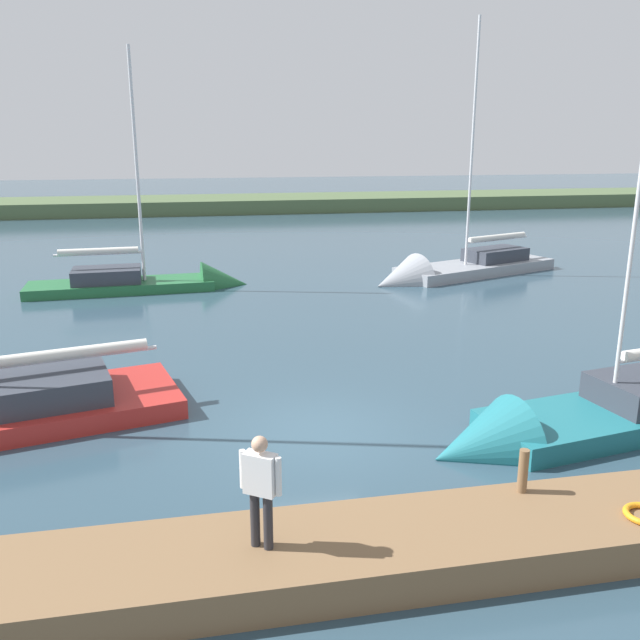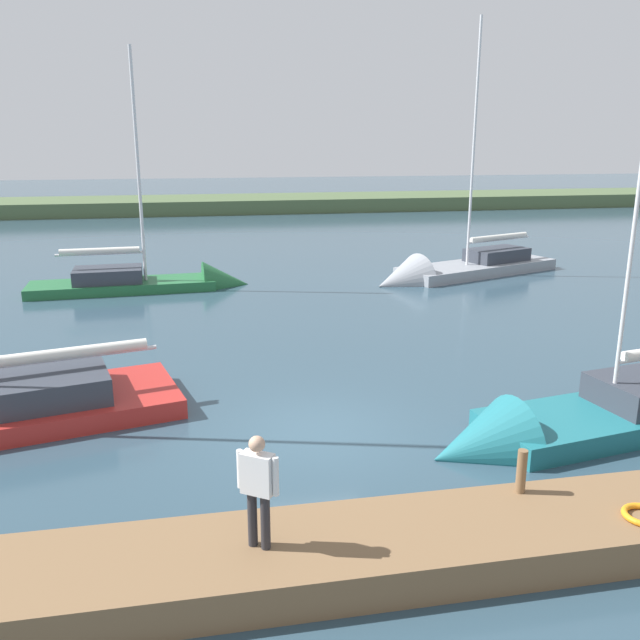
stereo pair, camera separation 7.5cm
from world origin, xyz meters
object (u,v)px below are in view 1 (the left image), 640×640
(mooring_post_far, at_px, (523,471))
(sailboat_inner_slip, at_px, (449,274))
(person_on_dock, at_px, (261,484))
(sailboat_outer_mooring, at_px, (157,286))
(sailboat_far_right, at_px, (596,424))

(mooring_post_far, bearing_deg, sailboat_inner_slip, -108.45)
(sailboat_inner_slip, relative_size, person_on_dock, 7.32)
(sailboat_outer_mooring, distance_m, person_on_dock, 20.81)
(sailboat_inner_slip, distance_m, sailboat_outer_mooring, 13.40)
(mooring_post_far, height_order, person_on_dock, person_on_dock)
(mooring_post_far, xyz_separation_m, sailboat_inner_slip, (-6.65, -19.93, -0.84))
(mooring_post_far, xyz_separation_m, person_on_dock, (4.45, 0.72, 0.63))
(sailboat_far_right, relative_size, person_on_dock, 7.09)
(mooring_post_far, height_order, sailboat_outer_mooring, sailboat_outer_mooring)
(sailboat_outer_mooring, height_order, person_on_dock, sailboat_outer_mooring)
(mooring_post_far, xyz_separation_m, sailboat_outer_mooring, (6.76, -19.91, -0.84))
(sailboat_inner_slip, bearing_deg, person_on_dock, 40.86)
(sailboat_far_right, xyz_separation_m, sailboat_inner_slip, (-3.19, -16.81, -0.01))
(sailboat_far_right, distance_m, sailboat_outer_mooring, 19.66)
(sailboat_far_right, height_order, sailboat_outer_mooring, sailboat_far_right)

